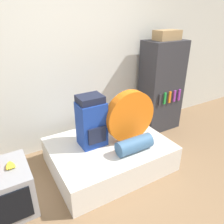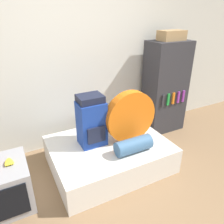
{
  "view_description": "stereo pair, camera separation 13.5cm",
  "coord_description": "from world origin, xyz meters",
  "px_view_note": "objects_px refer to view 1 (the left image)",
  "views": [
    {
      "loc": [
        -1.03,
        -1.33,
        1.99
      ],
      "look_at": [
        0.24,
        0.82,
        0.81
      ],
      "focal_mm": 35.0,
      "sensor_mm": 36.0,
      "label": 1
    },
    {
      "loc": [
        -0.91,
        -1.4,
        1.99
      ],
      "look_at": [
        0.24,
        0.82,
        0.81
      ],
      "focal_mm": 35.0,
      "sensor_mm": 36.0,
      "label": 2
    }
  ],
  "objects_px": {
    "backpack": "(92,122)",
    "television": "(4,191)",
    "cardboard_box": "(167,35)",
    "sleeping_roll": "(134,145)",
    "bookshelf": "(161,87)",
    "tent_bag": "(130,116)"
  },
  "relations": [
    {
      "from": "television",
      "to": "bookshelf",
      "type": "height_order",
      "value": "bookshelf"
    },
    {
      "from": "sleeping_roll",
      "to": "bookshelf",
      "type": "relative_size",
      "value": 0.31
    },
    {
      "from": "sleeping_roll",
      "to": "television",
      "type": "xyz_separation_m",
      "value": [
        -1.51,
        0.22,
        -0.19
      ]
    },
    {
      "from": "cardboard_box",
      "to": "bookshelf",
      "type": "bearing_deg",
      "value": 162.64
    },
    {
      "from": "backpack",
      "to": "cardboard_box",
      "type": "distance_m",
      "value": 1.85
    },
    {
      "from": "tent_bag",
      "to": "bookshelf",
      "type": "height_order",
      "value": "bookshelf"
    },
    {
      "from": "backpack",
      "to": "sleeping_roll",
      "type": "bearing_deg",
      "value": -47.71
    },
    {
      "from": "backpack",
      "to": "bookshelf",
      "type": "height_order",
      "value": "bookshelf"
    },
    {
      "from": "television",
      "to": "bookshelf",
      "type": "bearing_deg",
      "value": 12.95
    },
    {
      "from": "bookshelf",
      "to": "cardboard_box",
      "type": "bearing_deg",
      "value": -17.36
    },
    {
      "from": "backpack",
      "to": "television",
      "type": "distance_m",
      "value": 1.22
    },
    {
      "from": "tent_bag",
      "to": "sleeping_roll",
      "type": "height_order",
      "value": "tent_bag"
    },
    {
      "from": "sleeping_roll",
      "to": "cardboard_box",
      "type": "xyz_separation_m",
      "value": [
        1.16,
        0.83,
        1.17
      ]
    },
    {
      "from": "backpack",
      "to": "tent_bag",
      "type": "distance_m",
      "value": 0.51
    },
    {
      "from": "sleeping_roll",
      "to": "cardboard_box",
      "type": "bearing_deg",
      "value": 35.46
    },
    {
      "from": "television",
      "to": "backpack",
      "type": "bearing_deg",
      "value": 9.93
    },
    {
      "from": "sleeping_roll",
      "to": "television",
      "type": "height_order",
      "value": "sleeping_roll"
    },
    {
      "from": "bookshelf",
      "to": "cardboard_box",
      "type": "distance_m",
      "value": 0.85
    },
    {
      "from": "sleeping_roll",
      "to": "bookshelf",
      "type": "xyz_separation_m",
      "value": [
        1.15,
        0.83,
        0.32
      ]
    },
    {
      "from": "tent_bag",
      "to": "sleeping_roll",
      "type": "xyz_separation_m",
      "value": [
        -0.11,
        -0.27,
        -0.26
      ]
    },
    {
      "from": "tent_bag",
      "to": "cardboard_box",
      "type": "bearing_deg",
      "value": 27.82
    },
    {
      "from": "sleeping_roll",
      "to": "bookshelf",
      "type": "distance_m",
      "value": 1.46
    }
  ]
}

